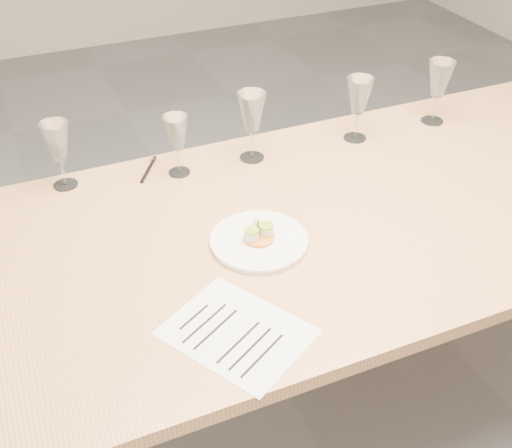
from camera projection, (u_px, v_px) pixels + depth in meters
name	position (u px, v px, depth m)	size (l,w,h in m)	color
ground	(290.00, 397.00, 2.21)	(7.00, 7.00, 0.00)	slate
dining_table	(297.00, 241.00, 1.80)	(2.40, 1.00, 0.75)	tan
dinner_plate	(259.00, 240.00, 1.67)	(0.26, 0.26, 0.07)	white
recipe_sheet	(237.00, 332.00, 1.42)	(0.36, 0.38, 0.00)	white
ballpoint_pen	(148.00, 169.00, 1.97)	(0.09, 0.13, 0.01)	black
wine_glass_0	(57.00, 143.00, 1.82)	(0.08, 0.08, 0.21)	white
wine_glass_1	(176.00, 134.00, 1.88)	(0.08, 0.08, 0.19)	white
wine_glass_2	(252.00, 114.00, 1.94)	(0.09, 0.09, 0.22)	white
wine_glass_3	(359.00, 97.00, 2.05)	(0.09, 0.09, 0.21)	white
wine_glass_4	(439.00, 80.00, 2.14)	(0.09, 0.09, 0.22)	white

